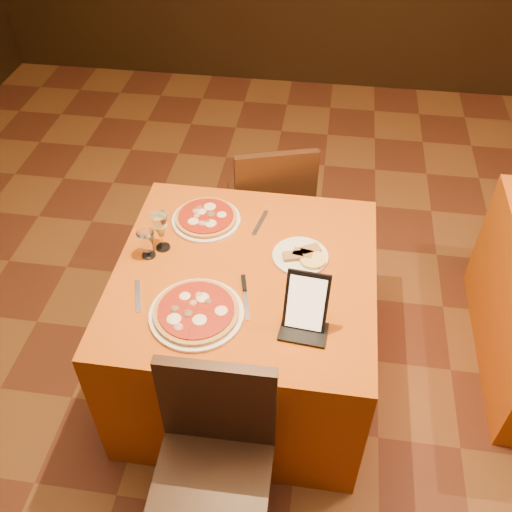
# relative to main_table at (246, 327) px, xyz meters

# --- Properties ---
(floor) EXTENTS (6.00, 7.00, 0.01)m
(floor) POSITION_rel_main_table_xyz_m (0.29, -0.26, -0.38)
(floor) COLOR #5E2D19
(floor) RESTS_ON ground
(main_table) EXTENTS (1.10, 1.10, 0.75)m
(main_table) POSITION_rel_main_table_xyz_m (0.00, 0.00, 0.00)
(main_table) COLOR #B74F0B
(main_table) RESTS_ON floor
(chair_main_near) EXTENTS (0.40, 0.40, 0.91)m
(chair_main_near) POSITION_rel_main_table_xyz_m (-0.00, -0.80, 0.08)
(chair_main_near) COLOR black
(chair_main_near) RESTS_ON floor
(chair_main_far) EXTENTS (0.59, 0.59, 0.91)m
(chair_main_far) POSITION_rel_main_table_xyz_m (-0.00, 0.84, 0.08)
(chair_main_far) COLOR black
(chair_main_far) RESTS_ON floor
(pizza_near) EXTENTS (0.37, 0.37, 0.03)m
(pizza_near) POSITION_rel_main_table_xyz_m (-0.15, -0.27, 0.39)
(pizza_near) COLOR white
(pizza_near) RESTS_ON main_table
(pizza_far) EXTENTS (0.32, 0.32, 0.03)m
(pizza_far) POSITION_rel_main_table_xyz_m (-0.23, 0.29, 0.39)
(pizza_far) COLOR white
(pizza_far) RESTS_ON main_table
(cutlet_dish) EXTENTS (0.24, 0.24, 0.03)m
(cutlet_dish) POSITION_rel_main_table_xyz_m (0.22, 0.11, 0.39)
(cutlet_dish) COLOR white
(cutlet_dish) RESTS_ON main_table
(wine_glass) EXTENTS (0.08, 0.08, 0.19)m
(wine_glass) POSITION_rel_main_table_xyz_m (-0.38, 0.09, 0.47)
(wine_glass) COLOR #DDD97D
(wine_glass) RESTS_ON main_table
(water_glass) EXTENTS (0.09, 0.09, 0.13)m
(water_glass) POSITION_rel_main_table_xyz_m (-0.43, 0.03, 0.44)
(water_glass) COLOR silver
(water_glass) RESTS_ON main_table
(tablet) EXTENTS (0.17, 0.11, 0.23)m
(tablet) POSITION_rel_main_table_xyz_m (0.27, -0.25, 0.49)
(tablet) COLOR black
(tablet) RESTS_ON main_table
(knife) EXTENTS (0.07, 0.22, 0.01)m
(knife) POSITION_rel_main_table_xyz_m (0.03, -0.16, 0.38)
(knife) COLOR silver
(knife) RESTS_ON main_table
(fork_near) EXTENTS (0.08, 0.17, 0.01)m
(fork_near) POSITION_rel_main_table_xyz_m (-0.40, -0.21, 0.38)
(fork_near) COLOR #B4B5BB
(fork_near) RESTS_ON main_table
(fork_far) EXTENTS (0.06, 0.18, 0.01)m
(fork_far) POSITION_rel_main_table_xyz_m (0.02, 0.31, 0.38)
(fork_far) COLOR #B1AFB6
(fork_far) RESTS_ON main_table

